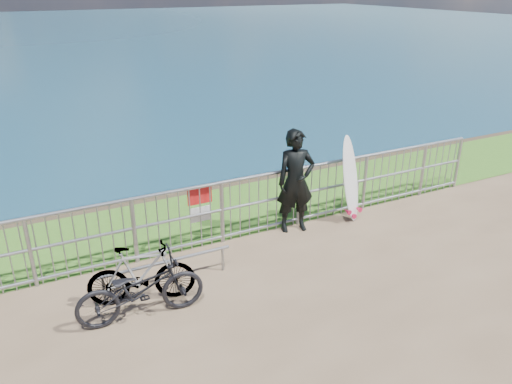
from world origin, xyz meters
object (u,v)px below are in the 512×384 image
surfboard (351,182)px  bicycle_near (140,289)px  bicycle_far (141,274)px  surfer (296,181)px

surfboard → bicycle_near: bearing=-164.3°
bicycle_near → surfboard: bearing=-70.8°
surfboard → bicycle_far: 4.26m
surfer → bicycle_far: 3.21m
bicycle_far → surfer: bearing=-58.5°
bicycle_near → bicycle_far: same height
bicycle_near → bicycle_far: bearing=-13.4°
surfer → surfboard: size_ratio=1.15×
surfboard → surfer: bearing=175.5°
surfer → bicycle_near: (-3.13, -1.29, -0.49)m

